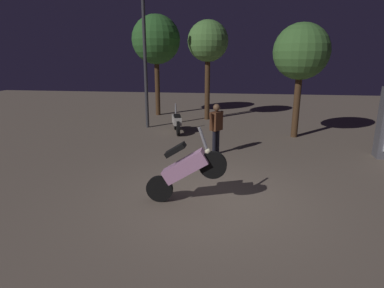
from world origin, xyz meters
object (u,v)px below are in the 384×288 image
Objects in this scene: streetlamp_near at (145,44)px; motorcycle_white_parked_left at (177,122)px; motorcycle_pink_foreground at (185,169)px; person_rider_beside at (216,125)px.

motorcycle_white_parked_left is at bearing -28.92° from streetlamp_near.
streetlamp_near is (-2.73, 7.00, 2.68)m from motorcycle_pink_foreground.
motorcycle_pink_foreground is 7.98m from streetlamp_near.
motorcycle_pink_foreground is 1.06× the size of person_rider_beside.
person_rider_beside reaches higher than motorcycle_white_parked_left.
motorcycle_white_parked_left is (-1.32, 6.22, -0.31)m from motorcycle_pink_foreground.
motorcycle_pink_foreground is 1.02× the size of motorcycle_white_parked_left.
person_rider_beside is (0.41, 3.54, 0.18)m from motorcycle_pink_foreground.
person_rider_beside is 0.29× the size of streetlamp_near.
motorcycle_pink_foreground is at bearing 117.87° from person_rider_beside.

